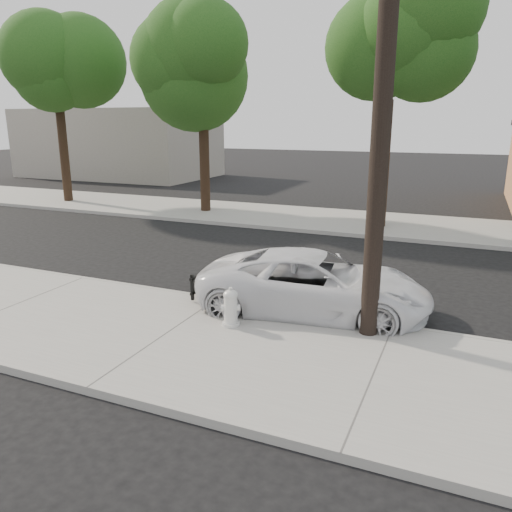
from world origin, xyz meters
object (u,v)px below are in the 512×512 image
Objects in this scene: police_cruiser at (314,284)px; traffic_cone at (245,295)px; utility_pole at (384,87)px; fire_hydrant at (231,308)px.

traffic_cone is (-1.34, -0.70, -0.22)m from police_cruiser.
utility_pole is at bearing -4.21° from traffic_cone.
traffic_cone is at bearing 110.06° from police_cruiser.
police_cruiser is at bearing 29.29° from fire_hydrant.
fire_hydrant is at bearing -84.08° from traffic_cone.
fire_hydrant is (-1.25, -1.62, -0.18)m from police_cruiser.
fire_hydrant is at bearing 135.02° from police_cruiser.
police_cruiser is 1.53m from traffic_cone.
police_cruiser is (-1.37, 0.90, -4.00)m from utility_pole.
police_cruiser is at bearing 146.79° from utility_pole.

